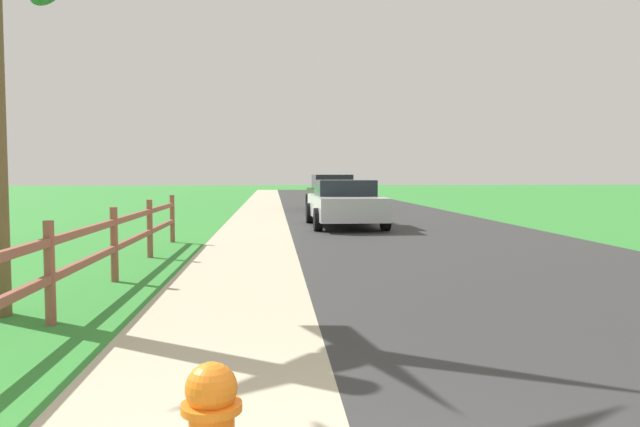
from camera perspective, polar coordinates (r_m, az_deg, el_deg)
name	(u,v)px	position (r m, az deg, el deg)	size (l,w,h in m)	color
ground_plane	(284,210)	(26.77, -3.38, 0.28)	(120.00, 120.00, 0.00)	#348734
road_asphalt	(357,208)	(29.04, 3.47, 0.55)	(7.00, 66.00, 0.01)	#323232
curb_concrete	(218,208)	(28.88, -9.41, 0.49)	(6.00, 66.00, 0.01)	#BCB294
grass_verge	(185,208)	(29.05, -12.36, 0.48)	(5.00, 66.00, 0.00)	#348734
rail_fence	(87,249)	(8.21, -20.72, -3.12)	(0.11, 13.16, 1.10)	brown
parked_suv_silver	(345,203)	(18.52, 2.31, 0.96)	(2.18, 4.62, 1.40)	#B7BABF
parked_car_black	(332,193)	(27.10, 1.08, 1.94)	(2.13, 4.47, 1.55)	black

